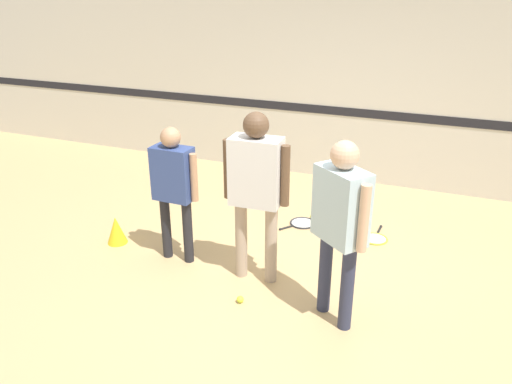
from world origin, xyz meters
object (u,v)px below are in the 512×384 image
Objects in this scene: person_instructor at (256,180)px; person_student_right at (341,215)px; tennis_ball_near_instructor at (240,299)px; training_cone at (116,230)px; tennis_ball_stray_left at (182,202)px; racket_second_spare at (375,238)px; person_student_left at (173,181)px; racket_spare_on_floor at (302,223)px; tennis_ball_by_spare_racket at (313,217)px.

person_student_right is (0.87, -0.35, -0.04)m from person_instructor.
training_cone is (-1.75, 0.53, 0.12)m from tennis_ball_near_instructor.
tennis_ball_stray_left is 0.21× the size of training_cone.
person_instructor is at bearing 145.10° from racket_second_spare.
person_student_right is (1.78, -0.38, 0.11)m from person_student_left.
person_student_right is at bearing -33.50° from tennis_ball_stray_left.
person_student_right reaches higher than tennis_ball_near_instructor.
racket_second_spare is at bearing 123.69° from racket_spare_on_floor.
person_student_left reaches higher than racket_spare_on_floor.
person_instructor is 1.10m from tennis_ball_near_instructor.
racket_spare_on_floor is 7.64× the size of tennis_ball_near_instructor.
person_student_left reaches higher than tennis_ball_by_spare_racket.
person_student_left is 4.58× the size of training_cone.
training_cone reaches higher than tennis_ball_stray_left.
tennis_ball_stray_left is (-2.45, 1.62, -0.97)m from person_student_right.
training_cone is at bearing -143.12° from tennis_ball_by_spare_racket.
tennis_ball_stray_left is at bearing 138.19° from person_instructor.
tennis_ball_stray_left is (-1.57, 1.27, -1.01)m from person_instructor.
person_student_left is 1.36m from tennis_ball_near_instructor.
person_instructor is 25.50× the size of tennis_ball_stray_left.
tennis_ball_by_spare_racket is at bearing -30.98° from person_student_right.
person_student_left reaches higher than training_cone.
racket_second_spare is 1.63× the size of training_cone.
person_instructor reaches higher than racket_spare_on_floor.
person_instructor is 25.50× the size of tennis_ball_by_spare_racket.
tennis_ball_stray_left is at bearing 119.36° from person_student_left.
racket_second_spare is at bearing 61.31° from tennis_ball_near_instructor.
tennis_ball_near_instructor is at bearing -26.55° from person_student_left.
person_student_left is 1.10m from training_cone.
person_student_right is at bearing 6.89° from tennis_ball_near_instructor.
person_student_right is at bearing -24.59° from person_instructor.
person_student_right is 24.55× the size of tennis_ball_by_spare_racket.
racket_second_spare is 0.84m from tennis_ball_by_spare_racket.
person_student_right is 2.77m from training_cone.
person_instructor is 1.67m from racket_spare_on_floor.
person_student_left is 2.86× the size of racket_spare_on_floor.
tennis_ball_near_instructor is (0.03, -0.45, -1.01)m from person_instructor.
person_student_left is at bearing 125.73° from racket_second_spare.
tennis_ball_near_instructor and tennis_ball_stray_left have the same top height.
training_cone is (-1.88, -1.41, 0.12)m from tennis_ball_by_spare_racket.
tennis_ball_by_spare_racket is (-0.81, 0.22, 0.02)m from racket_second_spare.
training_cone reaches higher than tennis_ball_near_instructor.
person_student_left is 1.84m from racket_spare_on_floor.
tennis_ball_stray_left reaches higher than racket_second_spare.
person_student_left is 21.86× the size of tennis_ball_near_instructor.
tennis_ball_by_spare_racket and tennis_ball_stray_left have the same top height.
person_student_left is 21.86× the size of tennis_ball_by_spare_racket.
tennis_ball_by_spare_racket is (-0.72, 1.84, -0.97)m from person_student_right.
racket_spare_on_floor is at bearing 1.62° from tennis_ball_stray_left.
racket_second_spare is 7.77× the size of tennis_ball_by_spare_racket.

